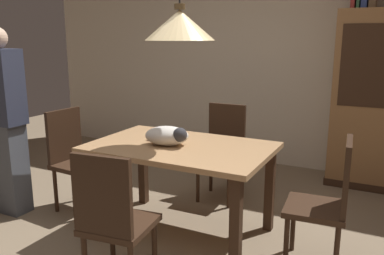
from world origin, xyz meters
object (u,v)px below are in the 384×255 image
Objects in this scene: chair_left_side at (73,155)px; cat_sleeping at (168,136)px; chair_right_side at (328,199)px; chair_far_back at (223,147)px; pendant_lamp at (179,25)px; person_standing at (5,122)px; dining_table at (180,157)px; chair_near_front at (113,217)px.

chair_left_side is 2.29× the size of cat_sleeping.
chair_far_back is at bearing 142.34° from chair_right_side.
pendant_lamp is (0.08, 0.05, 0.84)m from cat_sleeping.
cat_sleeping is at bearing 10.22° from person_standing.
dining_table is 1.14m from chair_right_side.
chair_left_side is at bearing -179.99° from chair_right_side.
chair_left_side is 1.00× the size of chair_far_back.
chair_right_side and chair_near_front have the same top height.
dining_table is at bearing -0.32° from chair_left_side.
dining_table is at bearing 30.26° from cat_sleeping.
cat_sleeping is 0.24× the size of person_standing.
chair_right_side is at bearing 6.85° from person_standing.
cat_sleeping is at bearing -149.74° from dining_table.
person_standing is at bearing -142.97° from chair_far_back.
chair_left_side and chair_near_front have the same top height.
chair_far_back is 1.76m from chair_near_front.
chair_right_side is 0.56× the size of person_standing.
chair_left_side and chair_right_side have the same top height.
person_standing is at bearing -144.75° from chair_left_side.
chair_right_side is 1.00× the size of chair_near_front.
chair_far_back and chair_near_front have the same top height.
chair_left_side reaches higher than cat_sleeping.
pendant_lamp is at bearing 83.76° from dining_table.
chair_left_side is 1.44m from chair_near_front.
chair_far_back is at bearing 85.02° from cat_sleeping.
pendant_lamp reaches higher than dining_table.
chair_left_side is 1.09m from cat_sleeping.
person_standing reaches higher than chair_near_front.
pendant_lamp reaches higher than cat_sleeping.
cat_sleeping is (-0.09, 0.83, 0.32)m from chair_near_front.
person_standing is (-1.59, -0.32, -0.82)m from pendant_lamp.
chair_far_back is at bearing 37.74° from chair_left_side.
dining_table is 0.89m from chair_far_back.
chair_left_side is 0.56× the size of person_standing.
pendant_lamp reaches higher than chair_right_side.
chair_near_front is 1.72m from person_standing.
dining_table is at bearing -96.24° from pendant_lamp.
chair_near_front is at bearing -89.66° from chair_far_back.
chair_near_front reaches higher than dining_table.
chair_left_side is 1.00× the size of chair_near_front.
chair_left_side is at bearing 179.68° from dining_table.
dining_table is 1.63m from person_standing.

